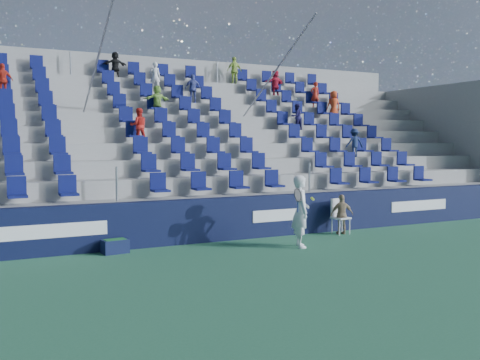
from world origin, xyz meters
The scene contains 7 objects.
ground centered at (0.00, 0.00, 0.00)m, with size 70.00×70.00×0.00m, color #2E6C49.
sponsor_wall centered at (0.00, 3.15, 0.60)m, with size 24.00×0.32×1.20m.
grandstand centered at (0.00, 8.24, 2.14)m, with size 24.00×8.17×6.63m.
tennis_player centered at (1.26, 1.37, 0.94)m, with size 0.73×0.80×1.88m.
line_judge_chair centered at (3.43, 2.66, 0.60)m, with size 0.52×0.53×1.05m.
line_judge centered at (3.43, 2.50, 0.59)m, with size 0.70×0.29×1.19m, color tan.
ball_bin centered at (-3.27, 2.75, 0.19)m, with size 0.66×0.48×0.35m.
Camera 1 is at (-6.26, -10.29, 2.72)m, focal length 40.00 mm.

